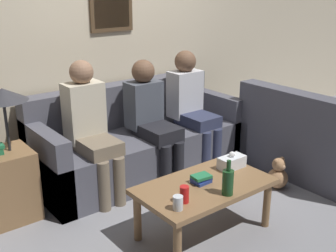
{
  "coord_description": "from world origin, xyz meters",
  "views": [
    {
      "loc": [
        -2.23,
        -2.85,
        1.89
      ],
      "look_at": [
        -0.12,
        -0.15,
        0.7
      ],
      "focal_mm": 45.0,
      "sensor_mm": 36.0,
      "label": 1
    }
  ],
  "objects": [
    {
      "name": "coffee_table",
      "position": [
        -0.23,
        -0.75,
        0.37
      ],
      "size": [
        1.04,
        0.6,
        0.43
      ],
      "color": "olive",
      "rests_on": "ground_plane"
    },
    {
      "name": "soda_can",
      "position": [
        -0.54,
        -0.87,
        0.49
      ],
      "size": [
        0.07,
        0.07,
        0.12
      ],
      "color": "red",
      "rests_on": "coffee_table"
    },
    {
      "name": "tissue_box",
      "position": [
        0.14,
        -0.68,
        0.48
      ],
      "size": [
        0.23,
        0.12,
        0.15
      ],
      "color": "silver",
      "rests_on": "coffee_table"
    },
    {
      "name": "teddy_bear",
      "position": [
        0.84,
        -0.63,
        0.13
      ],
      "size": [
        0.2,
        0.2,
        0.31
      ],
      "color": "#A87A51",
      "rests_on": "ground_plane"
    },
    {
      "name": "couch_main",
      "position": [
        0.0,
        0.51,
        0.31
      ],
      "size": [
        2.14,
        0.85,
        0.89
      ],
      "color": "#4C4C56",
      "rests_on": "ground_plane"
    },
    {
      "name": "drinking_glass",
      "position": [
        -0.63,
        -0.92,
        0.48
      ],
      "size": [
        0.07,
        0.07,
        0.1
      ],
      "color": "silver",
      "rests_on": "coffee_table"
    },
    {
      "name": "person_middle",
      "position": [
        0.05,
        0.33,
        0.65
      ],
      "size": [
        0.34,
        0.62,
        1.18
      ],
      "color": "black",
      "rests_on": "ground_plane"
    },
    {
      "name": "couch_side",
      "position": [
        1.4,
        -0.61,
        0.32
      ],
      "size": [
        0.85,
        1.38,
        0.89
      ],
      "rotation": [
        0.0,
        0.0,
        1.57
      ],
      "color": "#4C4C56",
      "rests_on": "ground_plane"
    },
    {
      "name": "wine_bottle",
      "position": [
        -0.22,
        -0.97,
        0.53
      ],
      "size": [
        0.08,
        0.08,
        0.27
      ],
      "color": "#19421E",
      "rests_on": "coffee_table"
    },
    {
      "name": "side_table_with_lamp",
      "position": [
        -1.35,
        0.41,
        0.4
      ],
      "size": [
        0.45,
        0.41,
        1.11
      ],
      "color": "olive",
      "rests_on": "ground_plane"
    },
    {
      "name": "wall_back",
      "position": [
        0.0,
        0.96,
        1.3
      ],
      "size": [
        9.0,
        0.08,
        2.6
      ],
      "color": "beige",
      "rests_on": "ground_plane"
    },
    {
      "name": "person_left",
      "position": [
        -0.6,
        0.36,
        0.68
      ],
      "size": [
        0.34,
        0.6,
        1.24
      ],
      "color": "#756651",
      "rests_on": "ground_plane"
    },
    {
      "name": "person_right",
      "position": [
        0.59,
        0.35,
        0.67
      ],
      "size": [
        0.34,
        0.59,
        1.21
      ],
      "color": "#2D334C",
      "rests_on": "ground_plane"
    },
    {
      "name": "book_stack",
      "position": [
        -0.24,
        -0.72,
        0.46
      ],
      "size": [
        0.16,
        0.12,
        0.06
      ],
      "color": "navy",
      "rests_on": "coffee_table"
    },
    {
      "name": "ground_plane",
      "position": [
        0.0,
        0.0,
        0.0
      ],
      "size": [
        16.0,
        16.0,
        0.0
      ],
      "primitive_type": "plane",
      "color": "gray"
    }
  ]
}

